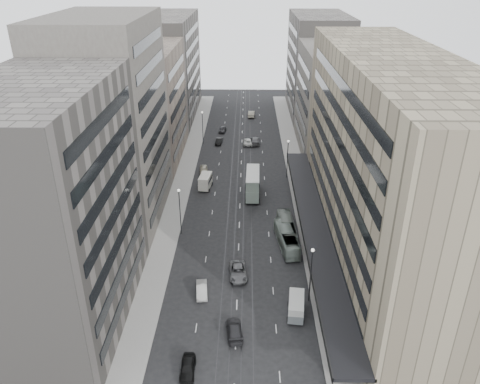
# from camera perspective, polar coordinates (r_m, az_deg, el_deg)

# --- Properties ---
(ground) EXTENTS (220.00, 220.00, 0.00)m
(ground) POSITION_cam_1_polar(r_m,az_deg,el_deg) (68.90, -0.29, -10.36)
(ground) COLOR black
(ground) RESTS_ON ground
(sidewalk_right) EXTENTS (4.00, 125.00, 0.15)m
(sidewalk_right) POSITION_cam_1_polar(r_m,az_deg,el_deg) (101.99, 6.88, 2.41)
(sidewalk_right) COLOR gray
(sidewalk_right) RESTS_ON ground
(sidewalk_left) EXTENTS (4.00, 125.00, 0.15)m
(sidewalk_left) POSITION_cam_1_polar(r_m,az_deg,el_deg) (102.25, -6.63, 2.49)
(sidewalk_left) COLOR gray
(sidewalk_left) RESTS_ON ground
(department_store) EXTENTS (19.20, 60.00, 30.00)m
(department_store) POSITION_cam_1_polar(r_m,az_deg,el_deg) (71.38, 17.34, 3.55)
(department_store) COLOR gray
(department_store) RESTS_ON ground
(building_right_mid) EXTENTS (15.00, 28.00, 24.00)m
(building_right_mid) POSITION_cam_1_polar(r_m,az_deg,el_deg) (112.94, 11.40, 10.90)
(building_right_mid) COLOR #514B46
(building_right_mid) RESTS_ON ground
(building_right_far) EXTENTS (15.00, 32.00, 28.00)m
(building_right_far) POSITION_cam_1_polar(r_m,az_deg,el_deg) (141.32, 9.43, 14.96)
(building_right_far) COLOR slate
(building_right_far) RESTS_ON ground
(building_left_a) EXTENTS (15.00, 28.00, 30.00)m
(building_left_a) POSITION_cam_1_polar(r_m,az_deg,el_deg) (58.54, -22.04, -2.32)
(building_left_a) COLOR slate
(building_left_a) RESTS_ON ground
(building_left_b) EXTENTS (15.00, 26.00, 34.00)m
(building_left_b) POSITION_cam_1_polar(r_m,az_deg,el_deg) (81.25, -15.54, 8.09)
(building_left_b) COLOR #514B46
(building_left_b) RESTS_ON ground
(building_left_c) EXTENTS (15.00, 28.00, 25.00)m
(building_left_c) POSITION_cam_1_polar(r_m,az_deg,el_deg) (107.59, -11.54, 10.39)
(building_left_c) COLOR gray
(building_left_c) RESTS_ON ground
(building_left_d) EXTENTS (15.00, 38.00, 28.00)m
(building_left_d) POSITION_cam_1_polar(r_m,az_deg,el_deg) (138.77, -8.87, 14.79)
(building_left_d) COLOR slate
(building_left_d) RESTS_ON ground
(lamp_right_near) EXTENTS (0.44, 0.44, 8.32)m
(lamp_right_near) POSITION_cam_1_polar(r_m,az_deg,el_deg) (62.37, 8.68, -9.24)
(lamp_right_near) COLOR #262628
(lamp_right_near) RESTS_ON ground
(lamp_right_far) EXTENTS (0.44, 0.44, 8.32)m
(lamp_right_far) POSITION_cam_1_polar(r_m,az_deg,el_deg) (97.48, 5.83, 4.58)
(lamp_right_far) COLOR #262628
(lamp_right_far) RESTS_ON ground
(lamp_left_near) EXTENTS (0.44, 0.44, 8.32)m
(lamp_left_near) POSITION_cam_1_polar(r_m,az_deg,el_deg) (77.00, -7.36, -1.73)
(lamp_left_near) COLOR #262628
(lamp_left_near) RESTS_ON ground
(lamp_left_far) EXTENTS (0.44, 0.44, 8.32)m
(lamp_left_far) POSITION_cam_1_polar(r_m,az_deg,el_deg) (116.42, -4.60, 8.30)
(lamp_left_far) COLOR #262628
(lamp_left_far) RESTS_ON ground
(bus_near) EXTENTS (3.67, 10.31, 2.81)m
(bus_near) POSITION_cam_1_polar(r_m,az_deg,el_deg) (75.29, 5.72, -5.68)
(bus_near) COLOR gray
(bus_near) RESTS_ON ground
(bus_far) EXTENTS (2.88, 10.02, 2.76)m
(bus_far) POSITION_cam_1_polar(r_m,az_deg,el_deg) (78.18, 5.73, -4.39)
(bus_far) COLOR gray
(bus_far) RESTS_ON ground
(double_decker) EXTENTS (2.93, 8.93, 4.85)m
(double_decker) POSITION_cam_1_polar(r_m,az_deg,el_deg) (90.28, 1.56, 1.07)
(double_decker) COLOR gray
(double_decker) RESTS_ON ground
(vw_microbus) EXTENTS (2.59, 4.87, 2.52)m
(vw_microbus) POSITION_cam_1_polar(r_m,az_deg,el_deg) (62.24, 6.86, -13.62)
(vw_microbus) COLOR slate
(vw_microbus) RESTS_ON ground
(panel_van) EXTENTS (2.70, 4.77, 2.87)m
(panel_van) POSITION_cam_1_polar(r_m,az_deg,el_deg) (93.82, -4.25, 1.33)
(panel_van) COLOR beige
(panel_van) RESTS_ON ground
(sedan_0) EXTENTS (1.69, 4.09, 1.39)m
(sedan_0) POSITION_cam_1_polar(r_m,az_deg,el_deg) (55.74, -6.39, -20.48)
(sedan_0) COLOR black
(sedan_0) RESTS_ON ground
(sedan_1) EXTENTS (1.87, 4.28, 1.37)m
(sedan_1) POSITION_cam_1_polar(r_m,az_deg,el_deg) (65.73, -4.68, -11.79)
(sedan_1) COLOR #B8B7B3
(sedan_1) RESTS_ON ground
(sedan_2) EXTENTS (2.88, 5.45, 1.46)m
(sedan_2) POSITION_cam_1_polar(r_m,az_deg,el_deg) (68.74, -0.25, -9.70)
(sedan_2) COLOR slate
(sedan_2) RESTS_ON ground
(sedan_3) EXTENTS (2.50, 4.94, 1.37)m
(sedan_3) POSITION_cam_1_polar(r_m,az_deg,el_deg) (59.60, -0.70, -16.47)
(sedan_3) COLOR #252427
(sedan_3) RESTS_ON ground
(sedan_4) EXTENTS (2.14, 4.49, 1.48)m
(sedan_4) POSITION_cam_1_polar(r_m,az_deg,el_deg) (101.05, -4.44, 2.70)
(sedan_4) COLOR #B9B19A
(sedan_4) RESTS_ON ground
(sedan_5) EXTENTS (1.81, 4.20, 1.35)m
(sedan_5) POSITION_cam_1_polar(r_m,az_deg,el_deg) (117.52, -2.59, 6.19)
(sedan_5) COLOR black
(sedan_5) RESTS_ON ground
(sedan_6) EXTENTS (2.52, 5.05, 1.37)m
(sedan_6) POSITION_cam_1_polar(r_m,az_deg,el_deg) (117.17, 1.03, 6.16)
(sedan_6) COLOR silver
(sedan_6) RESTS_ON ground
(sedan_7) EXTENTS (2.48, 5.74, 1.65)m
(sedan_7) POSITION_cam_1_polar(r_m,az_deg,el_deg) (117.50, 1.83, 6.28)
(sedan_7) COLOR #575759
(sedan_7) RESTS_ON ground
(sedan_8) EXTENTS (2.15, 4.36, 1.43)m
(sedan_8) POSITION_cam_1_polar(r_m,az_deg,el_deg) (126.00, -2.14, 7.64)
(sedan_8) COLOR #2B2A2D
(sedan_8) RESTS_ON ground
(sedan_9) EXTENTS (2.00, 5.17, 1.68)m
(sedan_9) POSITION_cam_1_polar(r_m,az_deg,el_deg) (139.01, 1.40, 9.51)
(sedan_9) COLOR #A7A18A
(sedan_9) RESTS_ON ground
(pedestrian) EXTENTS (0.84, 0.71, 1.95)m
(pedestrian) POSITION_cam_1_polar(r_m,az_deg,el_deg) (58.91, 12.24, -17.28)
(pedestrian) COLOR black
(pedestrian) RESTS_ON sidewalk_right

